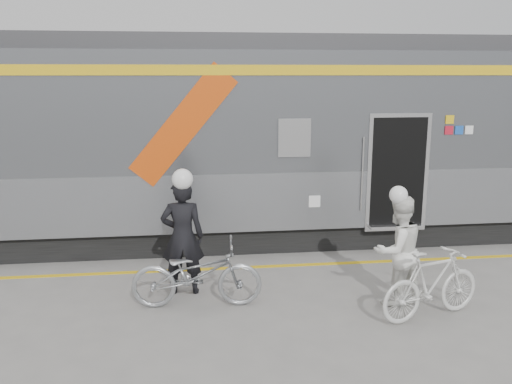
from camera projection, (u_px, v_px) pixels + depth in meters
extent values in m
plane|color=slate|center=(289.00, 319.00, 7.63)|extent=(90.00, 90.00, 0.00)
cube|color=black|center=(270.00, 222.00, 11.69)|extent=(24.00, 2.70, 0.50)
cube|color=#9EA0A5|center=(271.00, 186.00, 11.52)|extent=(24.00, 3.00, 1.10)
cube|color=#5C5F63|center=(271.00, 108.00, 11.17)|extent=(24.00, 3.00, 2.20)
cube|color=#38383A|center=(271.00, 45.00, 10.90)|extent=(24.00, 2.64, 0.30)
cube|color=gold|center=(284.00, 70.00, 9.54)|extent=(24.00, 0.02, 0.18)
cube|color=#C9430B|center=(183.00, 125.00, 9.53)|extent=(1.96, 0.01, 2.19)
cube|color=black|center=(294.00, 138.00, 9.83)|extent=(0.55, 0.02, 0.65)
cube|color=black|center=(394.00, 171.00, 10.42)|extent=(1.05, 0.45, 2.10)
cube|color=silver|center=(398.00, 173.00, 10.22)|extent=(1.20, 0.02, 2.25)
cylinder|color=silver|center=(362.00, 174.00, 10.11)|extent=(0.04, 0.04, 1.40)
cube|color=silver|center=(396.00, 226.00, 10.40)|extent=(1.05, 0.25, 0.06)
cube|color=gold|center=(450.00, 120.00, 10.11)|extent=(0.16, 0.01, 0.16)
cube|color=red|center=(449.00, 130.00, 10.16)|extent=(0.16, 0.01, 0.16)
cube|color=#1A50AC|center=(459.00, 130.00, 10.18)|extent=(0.16, 0.01, 0.16)
cube|color=silver|center=(469.00, 130.00, 10.20)|extent=(0.16, 0.01, 0.16)
cube|color=silver|center=(314.00, 201.00, 10.13)|extent=(0.22, 0.01, 0.22)
cube|color=gold|center=(267.00, 266.00, 9.71)|extent=(24.00, 0.12, 0.01)
imported|color=black|center=(183.00, 237.00, 8.39)|extent=(0.69, 0.47, 1.83)
imported|color=#9C9FA3|center=(197.00, 274.00, 7.97)|extent=(1.95, 0.77, 1.01)
imported|color=white|center=(398.00, 250.00, 8.01)|extent=(0.95, 0.84, 1.66)
imported|color=silver|center=(432.00, 284.00, 7.59)|extent=(1.74, 0.94, 1.00)
sphere|color=white|center=(180.00, 169.00, 8.16)|extent=(0.32, 0.32, 0.32)
sphere|color=white|center=(401.00, 187.00, 7.81)|extent=(0.27, 0.27, 0.27)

